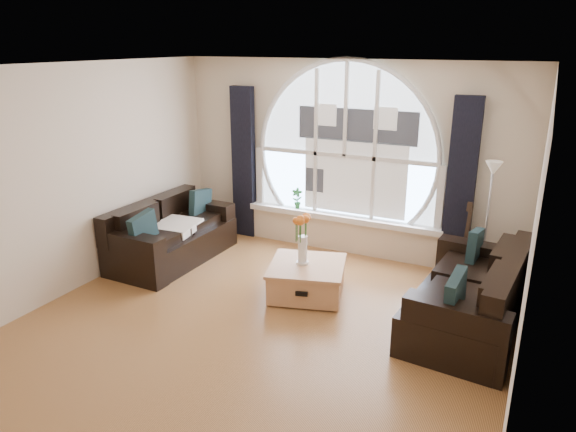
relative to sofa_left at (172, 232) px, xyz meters
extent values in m
cube|color=brown|center=(1.99, -1.31, -0.40)|extent=(5.00, 5.50, 0.01)
cube|color=silver|center=(1.99, -1.31, 2.30)|extent=(5.00, 5.50, 0.01)
cube|color=beige|center=(1.99, 1.44, 0.95)|extent=(5.00, 0.01, 2.70)
cube|color=beige|center=(-0.51, -1.31, 0.95)|extent=(0.01, 5.50, 2.70)
cube|color=beige|center=(4.49, -1.31, 0.95)|extent=(0.01, 5.50, 2.70)
cube|color=silver|center=(4.19, -1.31, 1.95)|extent=(0.92, 5.50, 0.72)
cube|color=silver|center=(1.99, 1.41, 1.23)|extent=(2.60, 0.06, 2.15)
cube|color=white|center=(1.99, 1.34, 0.11)|extent=(2.90, 0.22, 0.08)
cube|color=white|center=(1.99, 1.38, 1.23)|extent=(2.76, 0.08, 2.15)
cube|color=silver|center=(2.14, 1.40, 1.10)|extent=(1.70, 0.02, 1.50)
cube|color=black|center=(0.39, 1.32, 0.75)|extent=(0.35, 0.12, 2.30)
cube|color=black|center=(3.59, 1.32, 0.75)|extent=(0.35, 0.12, 2.30)
cube|color=black|center=(0.00, 0.00, 0.00)|extent=(0.96, 1.87, 0.82)
cube|color=black|center=(3.97, -0.13, 0.00)|extent=(1.14, 2.00, 0.85)
cube|color=#AA7247|center=(2.12, -0.16, -0.19)|extent=(1.09, 1.09, 0.43)
cube|color=silver|center=(0.09, -0.01, 0.10)|extent=(0.59, 0.59, 0.10)
cube|color=white|center=(2.06, -0.17, 0.38)|extent=(0.24, 0.24, 0.70)
cube|color=#B2B2B2|center=(3.98, 0.96, 0.40)|extent=(0.24, 0.24, 1.60)
cube|color=brown|center=(3.75, 1.13, 0.13)|extent=(0.40, 0.30, 1.06)
imported|color=#1E6023|center=(1.28, 1.34, 0.30)|extent=(0.19, 0.15, 0.31)
camera|label=1|loc=(4.47, -5.49, 2.52)|focal=33.05mm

